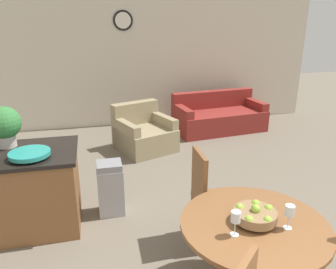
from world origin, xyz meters
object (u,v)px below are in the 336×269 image
(potted_plant, at_px, (4,125))
(armchair, at_px, (144,134))
(dining_table, at_px, (252,241))
(wine_glass_right, at_px, (290,212))
(couch, at_px, (219,117))
(kitchen_island, at_px, (21,191))
(dining_chair_far_side, at_px, (209,194))
(trash_bin, at_px, (111,188))
(wine_glass_left, at_px, (236,218))
(fruit_bowl, at_px, (255,215))
(teal_bowl, at_px, (30,154))

(potted_plant, relative_size, armchair, 0.39)
(dining_table, distance_m, potted_plant, 2.73)
(wine_glass_right, bearing_deg, couch, 74.68)
(dining_table, bearing_deg, wine_glass_right, -31.16)
(kitchen_island, height_order, potted_plant, potted_plant)
(dining_chair_far_side, distance_m, wine_glass_right, 1.01)
(dining_table, relative_size, kitchen_island, 0.90)
(couch, bearing_deg, potted_plant, -150.87)
(potted_plant, relative_size, couch, 0.23)
(potted_plant, xyz_separation_m, trash_bin, (1.06, -0.13, -0.82))
(dining_chair_far_side, xyz_separation_m, kitchen_island, (-1.89, 0.69, -0.10))
(potted_plant, bearing_deg, dining_table, -39.44)
(wine_glass_left, xyz_separation_m, potted_plant, (-1.85, 1.80, 0.27))
(fruit_bowl, distance_m, armchair, 3.56)
(wine_glass_left, xyz_separation_m, couch, (1.60, 4.33, -0.60))
(wine_glass_left, relative_size, teal_bowl, 0.48)
(teal_bowl, bearing_deg, wine_glass_right, -35.97)
(wine_glass_left, height_order, couch, wine_glass_left)
(couch, relative_size, armchair, 1.68)
(kitchen_island, height_order, armchair, kitchen_island)
(dining_chair_far_side, xyz_separation_m, armchair, (-0.23, 2.71, -0.27))
(dining_chair_far_side, distance_m, trash_bin, 1.23)
(wine_glass_left, height_order, wine_glass_right, same)
(trash_bin, bearing_deg, couch, 47.97)
(dining_chair_far_side, relative_size, fruit_bowl, 3.08)
(dining_table, bearing_deg, dining_chair_far_side, 94.67)
(armchair, bearing_deg, wine_glass_right, -103.09)
(dining_chair_far_side, height_order, teal_bowl, dining_chair_far_side)
(teal_bowl, bearing_deg, armchair, 55.96)
(wine_glass_right, distance_m, potted_plant, 2.91)
(fruit_bowl, xyz_separation_m, wine_glass_left, (-0.21, -0.11, 0.07))
(fruit_bowl, relative_size, trash_bin, 0.50)
(dining_table, distance_m, trash_bin, 1.87)
(kitchen_island, bearing_deg, armchair, 50.50)
(fruit_bowl, bearing_deg, armchair, 94.85)
(wine_glass_right, height_order, kitchen_island, wine_glass_right)
(teal_bowl, bearing_deg, dining_table, -36.49)
(wine_glass_left, bearing_deg, dining_chair_far_side, 80.85)
(dining_chair_far_side, height_order, wine_glass_left, dining_chair_far_side)
(teal_bowl, bearing_deg, trash_bin, 17.72)
(wine_glass_right, distance_m, armchair, 3.71)
(kitchen_island, relative_size, potted_plant, 2.81)
(armchair, bearing_deg, teal_bowl, -144.97)
(wine_glass_left, bearing_deg, teal_bowl, 137.76)
(dining_chair_far_side, distance_m, fruit_bowl, 0.84)
(dining_chair_far_side, relative_size, teal_bowl, 2.50)
(wine_glass_left, relative_size, potted_plant, 0.43)
(fruit_bowl, height_order, teal_bowl, teal_bowl)
(kitchen_island, height_order, couch, kitchen_island)
(dining_table, distance_m, kitchen_island, 2.46)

